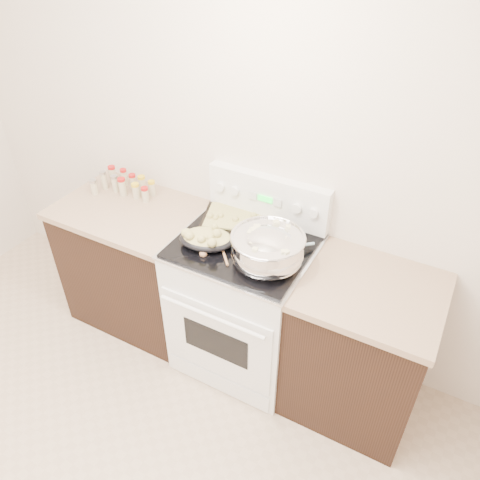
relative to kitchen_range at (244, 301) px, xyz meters
The scene contains 9 objects.
counter_left 0.83m from the kitchen_range, behind, with size 0.93×0.67×0.92m.
counter_right 0.73m from the kitchen_range, ahead, with size 0.73×0.67×0.92m.
kitchen_range is the anchor object (origin of this frame).
mixing_bowl 0.58m from the kitchen_range, 27.62° to the right, with size 0.49×0.49×0.23m.
roasting_pan 0.55m from the kitchen_range, 145.26° to the right, with size 0.36×0.30×0.11m.
baking_sheet 0.52m from the kitchen_range, 126.04° to the left, with size 0.52×0.43×0.06m.
wooden_spoon 0.51m from the kitchen_range, 123.75° to the right, with size 0.19×0.21×0.04m.
blue_ladle 0.54m from the kitchen_range, 13.48° to the right, with size 0.19×0.26×0.11m.
spice_jars 1.10m from the kitchen_range, behind, with size 0.40×0.23×0.13m.
Camera 1 is at (1.33, -0.43, 2.53)m, focal length 35.00 mm.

